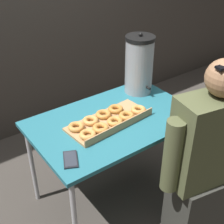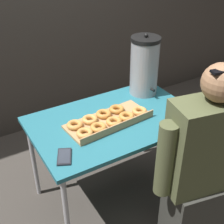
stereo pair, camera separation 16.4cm
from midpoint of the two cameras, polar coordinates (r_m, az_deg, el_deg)
ground_plane at (r=2.54m, az=2.19°, el=-14.64°), size 12.00×12.00×0.00m
folding_table at (r=2.12m, az=2.55°, el=-2.56°), size 1.10×0.70×0.70m
donut_box at (r=2.04m, az=1.44°, el=-1.56°), size 0.59×0.29×0.05m
coffee_urn at (r=2.34m, az=7.96°, el=8.31°), size 0.21×0.24×0.46m
cell_phone at (r=1.78m, az=-6.10°, el=-8.19°), size 0.13×0.16×0.01m
person_seated at (r=1.96m, az=18.70°, el=-9.98°), size 0.62×0.32×1.26m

